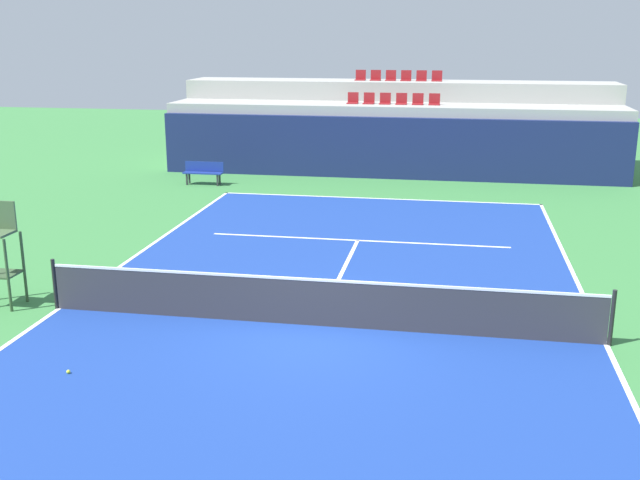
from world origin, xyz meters
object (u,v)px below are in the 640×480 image
tennis_ball_1 (68,372)px  umpire_chair (0,251)px  player_bench (204,171)px  tennis_net (316,302)px

tennis_ball_1 → umpire_chair: bearing=135.4°
umpire_chair → tennis_ball_1: bearing=-44.6°
umpire_chair → player_bench: umpire_chair is taller
player_bench → tennis_net: bearing=-63.2°
player_bench → tennis_ball_1: (3.03, -16.24, -0.46)m
tennis_net → player_bench: size_ratio=7.39×
tennis_net → umpire_chair: size_ratio=5.04×
tennis_net → player_bench: 14.98m
tennis_ball_1 → player_bench: bearing=100.6°
umpire_chair → player_bench: (-0.06, 13.32, -0.68)m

